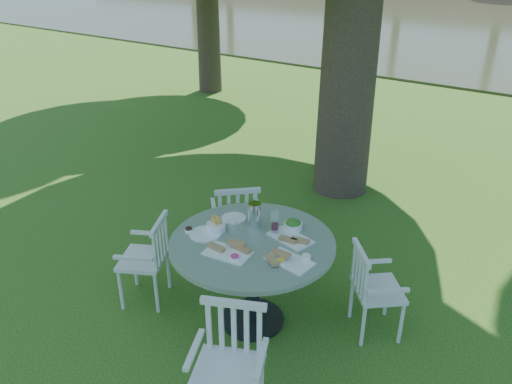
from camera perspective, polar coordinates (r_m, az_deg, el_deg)
ground at (r=5.28m, az=-1.28°, el=-9.10°), size 140.00×140.00×0.00m
table at (r=4.26m, az=-0.41°, el=-7.48°), size 1.39×1.39×0.85m
chair_ne at (r=4.38m, az=12.82°, el=-10.28°), size 0.57×0.57×0.83m
chair_nw at (r=5.17m, az=-2.20°, el=-2.93°), size 0.63×0.63×0.91m
chair_sw at (r=4.73m, az=-11.89°, el=-6.96°), size 0.56×0.57×0.86m
chair_se at (r=3.60m, az=-2.90°, el=-18.10°), size 0.60×0.58×0.91m
tableware at (r=4.22m, az=-0.31°, el=-4.40°), size 1.17×0.86×0.23m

